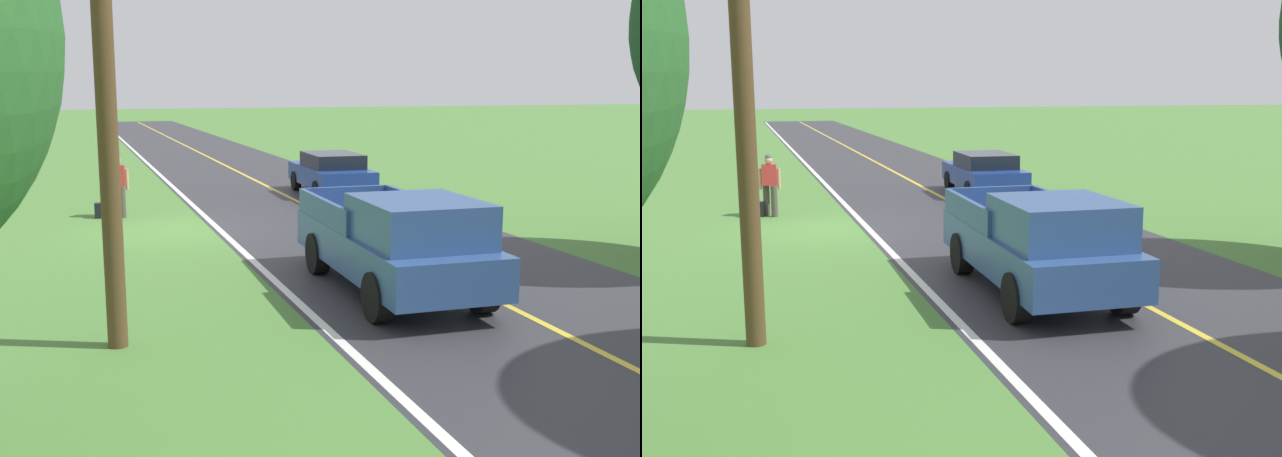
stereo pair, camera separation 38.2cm
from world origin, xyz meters
TOP-DOWN VIEW (x-y plane):
  - ground_plane at (0.00, 0.00)m, footprint 200.00×200.00m
  - road_surface at (-4.35, 0.00)m, footprint 6.91×120.00m
  - lane_edge_line at (-1.07, 0.00)m, footprint 0.16×117.60m
  - lane_centre_line at (-4.35, 0.00)m, footprint 0.14×117.60m
  - hitchhiker_walking at (1.23, -2.51)m, footprint 0.62×0.53m
  - suitcase_carried at (1.65, -2.46)m, footprint 0.48×0.24m
  - pickup_truck_passing at (-2.88, 7.35)m, footprint 2.21×5.45m
  - sedan_near_oncoming at (-5.86, -4.83)m, footprint 2.06×4.47m
  - utility_pole_roadside at (1.99, 8.64)m, footprint 0.28×0.28m

SIDE VIEW (x-z plane):
  - ground_plane at x=0.00m, z-range 0.00..0.00m
  - road_surface at x=-4.35m, z-range 0.00..0.00m
  - lane_edge_line at x=-1.07m, z-range 0.00..0.01m
  - lane_centre_line at x=-4.35m, z-range 0.00..0.01m
  - suitcase_carried at x=1.65m, z-range 0.00..0.42m
  - sedan_near_oncoming at x=-5.86m, z-range 0.05..1.46m
  - pickup_truck_passing at x=-2.88m, z-range 0.06..1.88m
  - hitchhiker_walking at x=1.23m, z-range 0.11..1.85m
  - utility_pole_roadside at x=1.99m, z-range 0.00..7.09m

